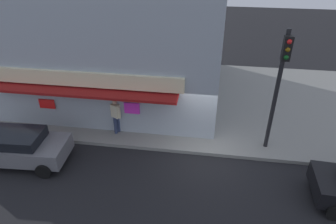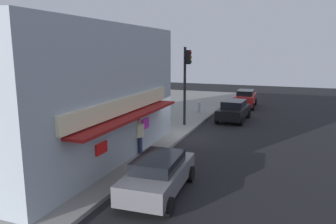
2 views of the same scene
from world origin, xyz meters
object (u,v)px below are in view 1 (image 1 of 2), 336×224
Objects in this scene: trash_can at (154,120)px; pedestrian at (116,115)px; parked_car_grey at (17,147)px; traffic_light at (280,78)px; potted_plant_by_doorway at (79,111)px.

pedestrian is at bearing -156.07° from trash_can.
parked_car_grey is (-3.62, -2.54, -0.38)m from pedestrian.
parked_car_grey is (-5.29, -3.29, 0.23)m from trash_can.
pedestrian reaches higher than parked_car_grey.
potted_plant_by_doorway is at bearing 174.24° from traffic_light.
potted_plant_by_doorway is at bearing 67.03° from parked_car_grey.
traffic_light reaches higher than pedestrian.
potted_plant_by_doorway reaches higher than trash_can.
traffic_light is 7.46m from pedestrian.
pedestrian is (-1.67, -0.74, 0.61)m from trash_can.
potted_plant_by_doorway is 3.58m from parked_car_grey.
pedestrian is at bearing 178.50° from traffic_light.
potted_plant_by_doorway is (-9.26, 0.93, -2.90)m from traffic_light.
traffic_light is 3.00× the size of pedestrian.
pedestrian is 1.84× the size of potted_plant_by_doorway.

